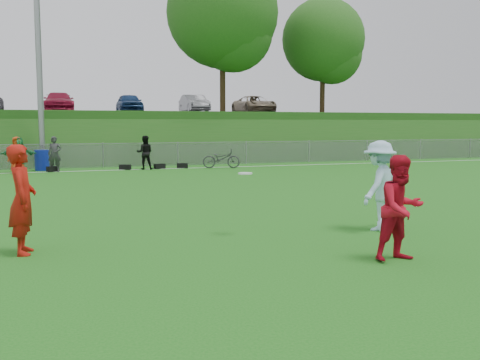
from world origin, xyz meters
name	(u,v)px	position (x,y,z in m)	size (l,w,h in m)	color
ground	(203,255)	(0.00, 0.00, 0.00)	(120.00, 120.00, 0.00)	#176314
sideline_far	(107,170)	(0.00, 18.00, 0.01)	(60.00, 0.10, 0.01)	white
fence	(103,155)	(0.00, 20.00, 0.65)	(58.00, 0.06, 1.30)	gray
light_pole	(38,37)	(-3.00, 20.80, 6.71)	(1.20, 0.40, 12.15)	gray
berm	(89,135)	(0.00, 31.00, 1.50)	(120.00, 18.00, 3.00)	#1F5819
parking_lot	(87,114)	(0.00, 33.00, 3.05)	(120.00, 12.00, 0.10)	black
tree_green_near	(225,17)	(8.16, 24.42, 9.03)	(7.14, 7.14, 9.95)	black
tree_green_far	(326,44)	(16.16, 25.92, 7.96)	(5.88, 5.88, 8.19)	black
car_row	(71,102)	(-1.17, 32.00, 3.82)	(32.04, 5.18, 1.44)	#BDBDBF
spectator_row	(44,154)	(-2.86, 18.00, 0.85)	(8.60, 0.80, 1.69)	red
gear_bags	(131,167)	(1.21, 18.10, 0.13)	(6.92, 0.54, 0.26)	black
player_red_left	(22,200)	(-2.96, 1.12, 0.96)	(0.70, 0.46, 1.93)	#AB140B
player_red_center	(401,208)	(3.02, -1.44, 0.89)	(0.86, 0.67, 1.77)	red
player_blue	(379,186)	(4.15, 0.91, 0.96)	(1.25, 0.72, 1.93)	#AED5F2
frisbee	(245,173)	(1.26, 1.33, 1.28)	(0.30, 0.30, 0.03)	white
recycling_bin	(42,160)	(-3.00, 19.00, 0.51)	(0.67, 0.67, 1.01)	#0E219D
bicycle	(221,158)	(5.72, 17.45, 0.50)	(0.67, 1.91, 1.01)	#2E2E31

